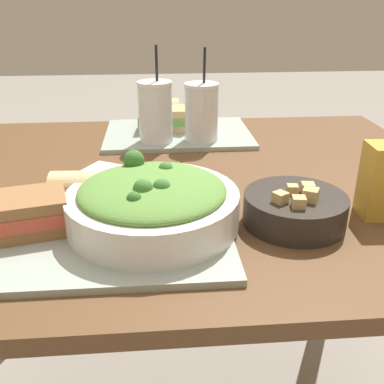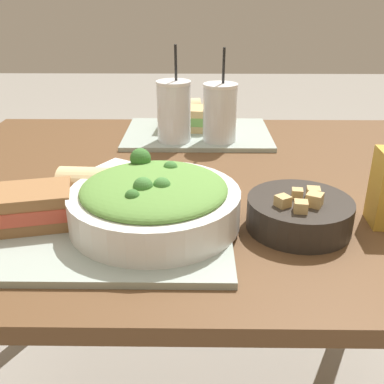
{
  "view_description": "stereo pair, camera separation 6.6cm",
  "coord_description": "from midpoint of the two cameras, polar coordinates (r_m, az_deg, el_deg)",
  "views": [
    {
      "loc": [
        -0.06,
        -0.93,
        1.16
      ],
      "look_at": [
        -0.01,
        -0.25,
        0.85
      ],
      "focal_mm": 42.0,
      "sensor_mm": 36.0,
      "label": 1
    },
    {
      "loc": [
        0.0,
        -0.93,
        1.16
      ],
      "look_at": [
        -0.01,
        -0.25,
        0.85
      ],
      "focal_mm": 42.0,
      "sensor_mm": 36.0,
      "label": 2
    }
  ],
  "objects": [
    {
      "name": "napkin_folded",
      "position": [
        1.03,
        -6.5,
        2.46
      ],
      "size": [
        0.21,
        0.19,
        0.0
      ],
      "color": "white",
      "rests_on": "dining_table"
    },
    {
      "name": "tray_far",
      "position": [
        1.3,
        2.0,
        7.4
      ],
      "size": [
        0.41,
        0.29,
        0.01
      ],
      "color": "#99A89E",
      "rests_on": "dining_table"
    },
    {
      "name": "baguette_near",
      "position": [
        0.85,
        -10.67,
        0.72
      ],
      "size": [
        0.12,
        0.08,
        0.07
      ],
      "rotation": [
        0.0,
        0.0,
        1.51
      ],
      "color": "#DBBC84",
      "rests_on": "tray_near"
    },
    {
      "name": "sandwich_far",
      "position": [
        1.32,
        0.36,
        9.34
      ],
      "size": [
        0.15,
        0.11,
        0.06
      ],
      "rotation": [
        0.0,
        0.0,
        -0.1
      ],
      "color": "tan",
      "rests_on": "tray_far"
    },
    {
      "name": "sandwich_near",
      "position": [
        0.81,
        -17.25,
        -1.79
      ],
      "size": [
        0.15,
        0.13,
        0.06
      ],
      "rotation": [
        0.0,
        0.0,
        0.23
      ],
      "color": "olive",
      "rests_on": "tray_near"
    },
    {
      "name": "drink_cup_red",
      "position": [
        1.2,
        5.05,
        9.76
      ],
      "size": [
        0.09,
        0.09,
        0.24
      ],
      "color": "silver",
      "rests_on": "tray_far"
    },
    {
      "name": "dining_table",
      "position": [
        1.05,
        2.35,
        -3.36
      ],
      "size": [
        1.25,
        0.98,
        0.77
      ],
      "color": "brown",
      "rests_on": "ground_plane"
    },
    {
      "name": "tray_near",
      "position": [
        0.77,
        -8.12,
        -5.3
      ],
      "size": [
        0.41,
        0.29,
        0.01
      ],
      "color": "#99A89E",
      "rests_on": "dining_table"
    },
    {
      "name": "soup_bowl",
      "position": [
        0.81,
        15.63,
        -2.58
      ],
      "size": [
        0.18,
        0.18,
        0.08
      ],
      "color": "#2D2823",
      "rests_on": "dining_table"
    },
    {
      "name": "drink_cup_dark",
      "position": [
        1.2,
        -0.81,
        9.96
      ],
      "size": [
        0.09,
        0.09,
        0.25
      ],
      "color": "silver",
      "rests_on": "tray_far"
    },
    {
      "name": "salad_bowl",
      "position": [
        0.77,
        -2.5,
        -1.09
      ],
      "size": [
        0.29,
        0.29,
        0.11
      ],
      "color": "white",
      "rests_on": "tray_near"
    },
    {
      "name": "baguette_far",
      "position": [
        1.39,
        0.33,
        10.33
      ],
      "size": [
        0.11,
        0.09,
        0.07
      ],
      "rotation": [
        0.0,
        0.0,
        1.71
      ],
      "color": "#DBBC84",
      "rests_on": "tray_far"
    }
  ]
}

